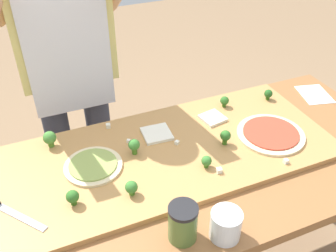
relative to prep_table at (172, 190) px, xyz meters
name	(u,v)px	position (x,y,z in m)	size (l,w,h in m)	color
prep_table	(172,190)	(0.00, 0.00, 0.00)	(1.90, 0.78, 0.78)	brown
cutting_board	(155,157)	(-0.03, 0.09, 0.11)	(1.38, 0.55, 0.02)	#B27F47
pizza_whole_tomato_red	(271,134)	(0.44, 0.02, 0.13)	(0.27, 0.27, 0.02)	beige
pizza_whole_pesto_green	(93,166)	(-0.26, 0.11, 0.13)	(0.21, 0.21, 0.02)	beige
pizza_slice_far_left	(213,118)	(0.28, 0.20, 0.12)	(0.09, 0.09, 0.01)	silver
pizza_slice_center	(157,134)	(0.02, 0.20, 0.12)	(0.11, 0.11, 0.01)	silver
broccoli_floret_center_left	(225,101)	(0.37, 0.27, 0.15)	(0.04, 0.04, 0.05)	#366618
broccoli_floret_front_right	(206,161)	(0.11, -0.05, 0.15)	(0.04, 0.04, 0.05)	#3F7220
broccoli_floret_front_mid	(225,136)	(0.24, 0.04, 0.16)	(0.04, 0.04, 0.06)	#366618
broccoli_floret_front_left	(134,145)	(-0.10, 0.12, 0.16)	(0.04, 0.04, 0.06)	#3F7220
broccoli_floret_center_right	(73,197)	(-0.36, -0.04, 0.15)	(0.04, 0.04, 0.05)	#366618
broccoli_floret_back_right	(50,138)	(-0.38, 0.29, 0.16)	(0.05, 0.05, 0.07)	#487A23
broccoli_floret_back_left	(268,94)	(0.58, 0.25, 0.15)	(0.04, 0.04, 0.05)	#2C5915
broccoli_floret_back_mid	(131,187)	(-0.17, -0.07, 0.15)	(0.04, 0.04, 0.05)	#3F7220
cheese_crumble_a	(128,141)	(-0.10, 0.20, 0.12)	(0.01, 0.01, 0.01)	white
cheese_crumble_b	(219,170)	(0.14, -0.09, 0.13)	(0.02, 0.02, 0.02)	white
cheese_crumble_c	(108,126)	(-0.14, 0.32, 0.13)	(0.02, 0.02, 0.02)	silver
cheese_crumble_d	(177,143)	(0.07, 0.11, 0.13)	(0.01, 0.01, 0.01)	white
cheese_crumble_e	(286,161)	(0.39, -0.14, 0.13)	(0.02, 0.02, 0.02)	white
flour_cup	(225,226)	(0.03, -0.32, 0.14)	(0.09, 0.09, 0.10)	white
sauce_jar	(183,223)	(-0.08, -0.27, 0.16)	(0.09, 0.09, 0.13)	#517033
recipe_note	(315,94)	(0.83, 0.22, 0.10)	(0.13, 0.17, 0.00)	white
cook_center	(66,57)	(-0.23, 0.61, 0.32)	(0.54, 0.39, 1.67)	#333847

